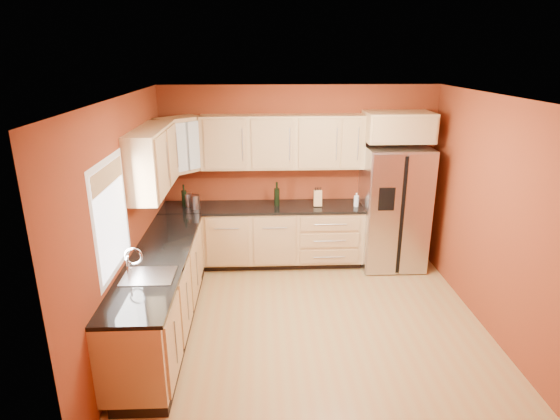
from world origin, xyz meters
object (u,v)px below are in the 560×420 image
(refrigerator, at_px, (393,208))
(canister_left, at_px, (195,202))
(wine_bottle_a, at_px, (277,194))
(knife_block, at_px, (318,198))
(soap_dispenser, at_px, (356,200))

(refrigerator, relative_size, canister_left, 8.95)
(canister_left, distance_m, wine_bottle_a, 1.16)
(wine_bottle_a, distance_m, knife_block, 0.59)
(refrigerator, bearing_deg, canister_left, -179.77)
(refrigerator, distance_m, canister_left, 2.85)
(canister_left, bearing_deg, wine_bottle_a, 4.56)
(wine_bottle_a, xyz_separation_m, soap_dispenser, (1.14, -0.09, -0.08))
(canister_left, height_order, knife_block, knife_block)
(refrigerator, xyz_separation_m, wine_bottle_a, (-1.69, 0.08, 0.21))
(wine_bottle_a, height_order, soap_dispenser, wine_bottle_a)
(refrigerator, bearing_deg, knife_block, 177.52)
(canister_left, relative_size, soap_dispenser, 1.00)
(knife_block, distance_m, soap_dispenser, 0.55)
(refrigerator, height_order, wine_bottle_a, refrigerator)
(canister_left, xyz_separation_m, soap_dispenser, (2.29, 0.00, 0.00))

